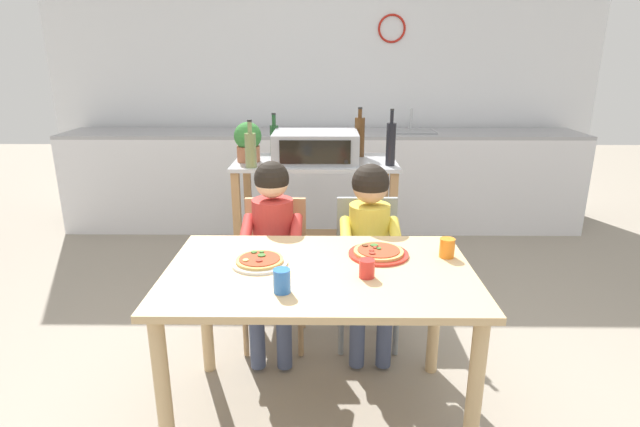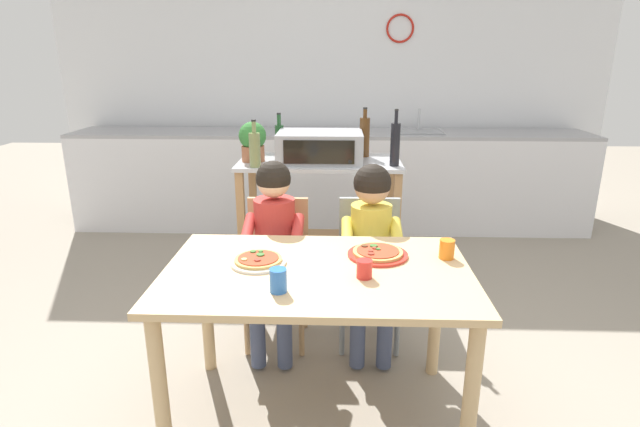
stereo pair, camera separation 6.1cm
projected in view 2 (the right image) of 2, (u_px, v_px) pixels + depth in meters
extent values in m
plane|color=gray|center=(325.00, 294.00, 3.49)|extent=(12.30, 12.30, 0.00)
cube|color=silver|center=(331.00, 81.00, 4.90)|extent=(5.30, 0.12, 2.70)
torus|color=red|center=(400.00, 28.00, 4.67)|extent=(0.26, 0.02, 0.26)
cube|color=silver|center=(329.00, 181.00, 4.78)|extent=(4.77, 0.60, 0.88)
cube|color=#9E9EA3|center=(330.00, 133.00, 4.64)|extent=(4.77, 0.60, 0.03)
cube|color=gray|center=(420.00, 132.00, 4.61)|extent=(0.40, 0.33, 0.02)
cylinder|color=#B7BABF|center=(419.00, 120.00, 4.70)|extent=(0.02, 0.02, 0.20)
cube|color=#B7BABF|center=(320.00, 162.00, 3.39)|extent=(1.09, 0.56, 0.02)
cube|color=#AD7F51|center=(320.00, 242.00, 3.56)|extent=(1.00, 0.51, 0.02)
cube|color=#AD7F51|center=(242.00, 237.00, 3.31)|extent=(0.05, 0.05, 0.88)
cube|color=#AD7F51|center=(395.00, 239.00, 3.28)|extent=(0.05, 0.05, 0.88)
cube|color=#AD7F51|center=(254.00, 215.00, 3.77)|extent=(0.05, 0.05, 0.88)
cube|color=#AD7F51|center=(389.00, 216.00, 3.73)|extent=(0.05, 0.05, 0.88)
cube|color=#999BA0|center=(320.00, 147.00, 3.34)|extent=(0.56, 0.40, 0.20)
cube|color=black|center=(319.00, 152.00, 3.14)|extent=(0.45, 0.01, 0.15)
cylinder|color=black|center=(350.00, 162.00, 3.15)|extent=(0.02, 0.01, 0.02)
cylinder|color=#4C2D14|center=(364.00, 137.00, 3.48)|extent=(0.07, 0.07, 0.27)
cylinder|color=#4C2D14|center=(365.00, 113.00, 3.43)|extent=(0.03, 0.03, 0.06)
cylinder|color=black|center=(365.00, 108.00, 3.42)|extent=(0.03, 0.03, 0.01)
cylinder|color=#1E4723|center=(279.00, 140.00, 3.54)|extent=(0.06, 0.06, 0.21)
cylinder|color=#1E4723|center=(279.00, 120.00, 3.50)|extent=(0.03, 0.03, 0.07)
cylinder|color=black|center=(279.00, 114.00, 3.49)|extent=(0.03, 0.03, 0.01)
cylinder|color=olive|center=(255.00, 150.00, 3.16)|extent=(0.07, 0.07, 0.22)
cylinder|color=olive|center=(254.00, 127.00, 3.12)|extent=(0.03, 0.03, 0.07)
cylinder|color=black|center=(254.00, 120.00, 3.10)|extent=(0.03, 0.03, 0.01)
cylinder|color=black|center=(395.00, 145.00, 3.19)|extent=(0.06, 0.06, 0.27)
cylinder|color=black|center=(396.00, 117.00, 3.13)|extent=(0.02, 0.02, 0.08)
cylinder|color=black|center=(397.00, 110.00, 3.12)|extent=(0.02, 0.02, 0.01)
cylinder|color=#9E5B3D|center=(253.00, 153.00, 3.35)|extent=(0.15, 0.15, 0.10)
sphere|color=#337533|center=(252.00, 136.00, 3.32)|extent=(0.18, 0.18, 0.18)
cube|color=tan|center=(317.00, 272.00, 2.10)|extent=(1.29, 0.81, 0.03)
cylinder|color=tan|center=(160.00, 396.00, 1.90)|extent=(0.06, 0.06, 0.70)
cylinder|color=tan|center=(470.00, 403.00, 1.86)|extent=(0.06, 0.06, 0.70)
cylinder|color=tan|center=(206.00, 308.00, 2.56)|extent=(0.06, 0.06, 0.70)
cylinder|color=tan|center=(436.00, 312.00, 2.52)|extent=(0.06, 0.06, 0.70)
cube|color=tan|center=(276.00, 271.00, 2.78)|extent=(0.36, 0.36, 0.04)
cube|color=tan|center=(279.00, 230.00, 2.88)|extent=(0.34, 0.03, 0.38)
cylinder|color=tan|center=(301.00, 321.00, 2.70)|extent=(0.03, 0.03, 0.42)
cylinder|color=tan|center=(246.00, 320.00, 2.71)|extent=(0.03, 0.03, 0.42)
cylinder|color=tan|center=(305.00, 295.00, 2.99)|extent=(0.03, 0.03, 0.42)
cylinder|color=tan|center=(255.00, 294.00, 3.00)|extent=(0.03, 0.03, 0.42)
cube|color=gray|center=(370.00, 272.00, 2.78)|extent=(0.36, 0.36, 0.04)
cube|color=gray|center=(369.00, 230.00, 2.88)|extent=(0.34, 0.03, 0.38)
cylinder|color=gray|center=(398.00, 321.00, 2.70)|extent=(0.03, 0.03, 0.42)
cylinder|color=gray|center=(342.00, 320.00, 2.71)|extent=(0.03, 0.03, 0.42)
cylinder|color=gray|center=(392.00, 295.00, 2.99)|extent=(0.03, 0.03, 0.42)
cylinder|color=gray|center=(342.00, 295.00, 3.00)|extent=(0.03, 0.03, 0.42)
cube|color=#424C6B|center=(286.00, 275.00, 2.64)|extent=(0.10, 0.30, 0.10)
cylinder|color=#424C6B|center=(284.00, 329.00, 2.58)|extent=(0.08, 0.08, 0.44)
cube|color=#424C6B|center=(259.00, 275.00, 2.64)|extent=(0.10, 0.30, 0.10)
cylinder|color=#424C6B|center=(257.00, 328.00, 2.59)|extent=(0.08, 0.08, 0.44)
cylinder|color=#BC332D|center=(297.00, 233.00, 2.60)|extent=(0.06, 0.26, 0.15)
cylinder|color=#BC332D|center=(248.00, 232.00, 2.61)|extent=(0.06, 0.26, 0.15)
cylinder|color=#BC332D|center=(275.00, 233.00, 2.72)|extent=(0.22, 0.22, 0.38)
sphere|color=beige|center=(273.00, 181.00, 2.63)|extent=(0.18, 0.18, 0.18)
sphere|color=black|center=(273.00, 178.00, 2.62)|extent=(0.19, 0.19, 0.19)
cube|color=#424C6B|center=(385.00, 276.00, 2.63)|extent=(0.10, 0.30, 0.10)
cylinder|color=#424C6B|center=(385.00, 329.00, 2.58)|extent=(0.08, 0.08, 0.44)
cube|color=#424C6B|center=(358.00, 275.00, 2.64)|extent=(0.10, 0.30, 0.10)
cylinder|color=#424C6B|center=(358.00, 328.00, 2.59)|extent=(0.08, 0.08, 0.44)
cylinder|color=yellow|center=(397.00, 236.00, 2.61)|extent=(0.06, 0.26, 0.15)
cylinder|color=yellow|center=(347.00, 236.00, 2.62)|extent=(0.06, 0.26, 0.15)
cylinder|color=yellow|center=(371.00, 236.00, 2.72)|extent=(0.22, 0.22, 0.35)
sphere|color=tan|center=(372.00, 186.00, 2.63)|extent=(0.19, 0.19, 0.19)
sphere|color=black|center=(372.00, 183.00, 2.63)|extent=(0.20, 0.20, 0.20)
cylinder|color=white|center=(258.00, 262.00, 2.15)|extent=(0.24, 0.24, 0.01)
cylinder|color=tan|center=(258.00, 260.00, 2.15)|extent=(0.21, 0.21, 0.01)
cylinder|color=#B23D23|center=(258.00, 258.00, 2.15)|extent=(0.17, 0.17, 0.00)
cylinder|color=maroon|center=(257.00, 260.00, 2.12)|extent=(0.03, 0.03, 0.01)
cylinder|color=#386628|center=(261.00, 251.00, 2.21)|extent=(0.02, 0.02, 0.01)
cylinder|color=#386628|center=(260.00, 255.00, 2.17)|extent=(0.04, 0.04, 0.01)
cylinder|color=#386628|center=(253.00, 251.00, 2.21)|extent=(0.03, 0.03, 0.01)
cylinder|color=#DBC666|center=(244.00, 259.00, 2.12)|extent=(0.02, 0.02, 0.01)
cylinder|color=red|center=(378.00, 255.00, 2.23)|extent=(0.27, 0.27, 0.01)
cylinder|color=tan|center=(378.00, 252.00, 2.23)|extent=(0.22, 0.22, 0.01)
cylinder|color=#B23D23|center=(378.00, 251.00, 2.23)|extent=(0.19, 0.19, 0.00)
cylinder|color=#386628|center=(374.00, 246.00, 2.27)|extent=(0.04, 0.04, 0.01)
cylinder|color=#386628|center=(378.00, 249.00, 2.24)|extent=(0.02, 0.02, 0.01)
cylinder|color=maroon|center=(371.00, 251.00, 2.21)|extent=(0.02, 0.02, 0.01)
cylinder|color=maroon|center=(375.00, 248.00, 2.25)|extent=(0.02, 0.02, 0.01)
cylinder|color=maroon|center=(371.00, 254.00, 2.18)|extent=(0.03, 0.03, 0.01)
cylinder|color=#563319|center=(364.00, 246.00, 2.27)|extent=(0.03, 0.03, 0.01)
cylinder|color=red|center=(364.00, 269.00, 2.01)|extent=(0.06, 0.06, 0.08)
cylinder|color=orange|center=(447.00, 249.00, 2.20)|extent=(0.07, 0.07, 0.09)
cylinder|color=blue|center=(278.00, 280.00, 1.89)|extent=(0.07, 0.07, 0.09)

